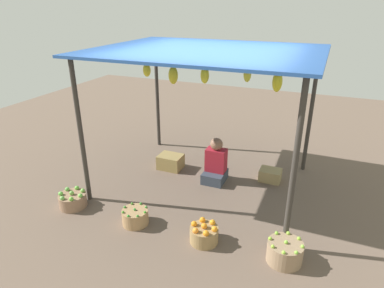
% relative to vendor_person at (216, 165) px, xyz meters
% --- Properties ---
extents(ground_plane, '(14.00, 14.00, 0.00)m').
position_rel_vendor_person_xyz_m(ground_plane, '(-0.13, -0.15, -0.30)').
color(ground_plane, brown).
extents(market_stall_structure, '(3.30, 2.65, 2.23)m').
position_rel_vendor_person_xyz_m(market_stall_structure, '(-0.13, -0.15, 1.78)').
color(market_stall_structure, '#38332D').
rests_on(market_stall_structure, ground).
extents(vendor_person, '(0.36, 0.44, 0.78)m').
position_rel_vendor_person_xyz_m(vendor_person, '(0.00, 0.00, 0.00)').
color(vendor_person, '#333B48').
rests_on(vendor_person, ground).
extents(basket_green_apples, '(0.41, 0.41, 0.26)m').
position_rel_vendor_person_xyz_m(basket_green_apples, '(-1.73, -1.59, -0.19)').
color(basket_green_apples, '#906D53').
rests_on(basket_green_apples, ground).
extents(basket_green_chilies, '(0.37, 0.37, 0.25)m').
position_rel_vendor_person_xyz_m(basket_green_chilies, '(-0.63, -1.59, -0.19)').
color(basket_green_chilies, '#A47E54').
rests_on(basket_green_chilies, ground).
extents(basket_oranges, '(0.37, 0.37, 0.28)m').
position_rel_vendor_person_xyz_m(basket_oranges, '(0.39, -1.58, -0.18)').
color(basket_oranges, '#97794C').
rests_on(basket_oranges, ground).
extents(basket_limes, '(0.42, 0.42, 0.30)m').
position_rel_vendor_person_xyz_m(basket_limes, '(1.40, -1.54, -0.17)').
color(basket_limes, '#977A5C').
rests_on(basket_limes, ground).
extents(wooden_crate_near_vendor, '(0.43, 0.34, 0.26)m').
position_rel_vendor_person_xyz_m(wooden_crate_near_vendor, '(-0.92, 0.12, -0.17)').
color(wooden_crate_near_vendor, olive).
rests_on(wooden_crate_near_vendor, ground).
extents(wooden_crate_stacked_rear, '(0.36, 0.29, 0.20)m').
position_rel_vendor_person_xyz_m(wooden_crate_stacked_rear, '(0.88, 0.36, -0.20)').
color(wooden_crate_stacked_rear, '#9B8556').
rests_on(wooden_crate_stacked_rear, ground).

